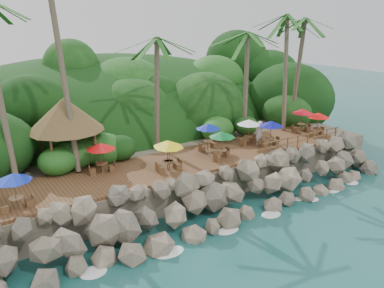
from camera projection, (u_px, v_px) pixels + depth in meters
ground at (246, 223)px, 23.88m from camera, size 140.00×140.00×0.00m
land_base at (132, 140)px, 36.32m from camera, size 32.00×25.20×2.10m
jungle_hill at (103, 132)px, 42.62m from camera, size 44.80×28.00×15.40m
seawall at (226, 194)px, 25.12m from camera, size 29.00×4.00×2.30m
terrace at (192, 160)px, 27.99m from camera, size 26.00×5.00×0.20m
jungle_foliage at (138, 154)px, 35.84m from camera, size 44.00×16.00×12.00m
foam_line at (243, 221)px, 24.11m from camera, size 25.20×0.80×0.06m
palms at (193, 14)px, 28.13m from camera, size 30.19×7.01×13.65m
palapa at (65, 114)px, 25.86m from camera, size 4.98×4.98×4.60m
dining_clusters at (214, 134)px, 28.02m from camera, size 25.46×4.46×2.02m
railing at (303, 139)px, 30.37m from camera, size 8.30×0.10×1.00m
waiter at (259, 133)px, 30.80m from camera, size 0.73×0.52×1.90m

